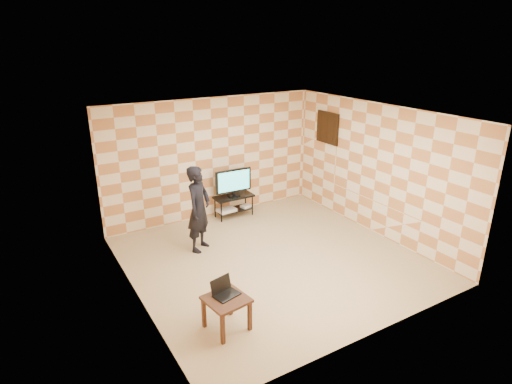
% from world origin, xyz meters
% --- Properties ---
extents(floor, '(5.00, 5.00, 0.00)m').
position_xyz_m(floor, '(0.00, 0.00, 0.00)').
color(floor, tan).
rests_on(floor, ground).
extents(wall_back, '(5.00, 0.02, 2.70)m').
position_xyz_m(wall_back, '(0.00, 2.50, 1.35)').
color(wall_back, beige).
rests_on(wall_back, ground).
extents(wall_front, '(5.00, 0.02, 2.70)m').
position_xyz_m(wall_front, '(0.00, -2.50, 1.35)').
color(wall_front, beige).
rests_on(wall_front, ground).
extents(wall_left, '(0.02, 5.00, 2.70)m').
position_xyz_m(wall_left, '(-2.50, 0.00, 1.35)').
color(wall_left, beige).
rests_on(wall_left, ground).
extents(wall_right, '(0.02, 5.00, 2.70)m').
position_xyz_m(wall_right, '(2.50, 0.00, 1.35)').
color(wall_right, beige).
rests_on(wall_right, ground).
extents(ceiling, '(5.00, 5.00, 0.02)m').
position_xyz_m(ceiling, '(0.00, 0.00, 2.70)').
color(ceiling, white).
rests_on(ceiling, wall_back).
extents(wall_art, '(0.04, 0.72, 0.72)m').
position_xyz_m(wall_art, '(2.47, 1.55, 1.95)').
color(wall_art, black).
rests_on(wall_art, wall_right).
extents(tv_stand, '(0.91, 0.41, 0.50)m').
position_xyz_m(tv_stand, '(0.34, 2.17, 0.36)').
color(tv_stand, black).
rests_on(tv_stand, floor).
extents(tv, '(0.86, 0.17, 0.63)m').
position_xyz_m(tv, '(0.34, 2.17, 0.85)').
color(tv, black).
rests_on(tv, tv_stand).
extents(dvd_player, '(0.43, 0.32, 0.07)m').
position_xyz_m(dvd_player, '(0.13, 2.13, 0.21)').
color(dvd_player, silver).
rests_on(dvd_player, tv_stand).
extents(game_console, '(0.28, 0.23, 0.06)m').
position_xyz_m(game_console, '(0.64, 2.13, 0.20)').
color(game_console, silver).
rests_on(game_console, tv_stand).
extents(side_table, '(0.63, 0.63, 0.50)m').
position_xyz_m(side_table, '(-1.64, -1.35, 0.41)').
color(side_table, '#321F13').
rests_on(side_table, floor).
extents(laptop, '(0.41, 0.35, 0.23)m').
position_xyz_m(laptop, '(-1.62, -1.25, 0.55)').
color(laptop, black).
rests_on(laptop, side_table).
extents(person, '(0.73, 0.70, 1.68)m').
position_xyz_m(person, '(-0.98, 1.08, 0.84)').
color(person, black).
rests_on(person, floor).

